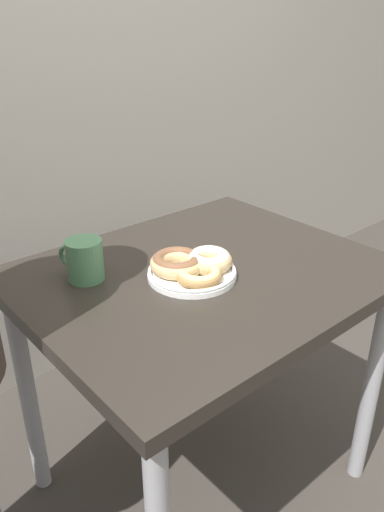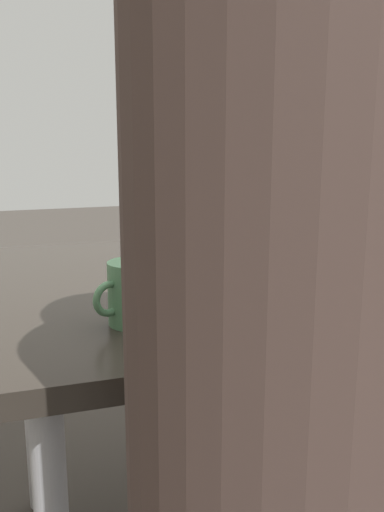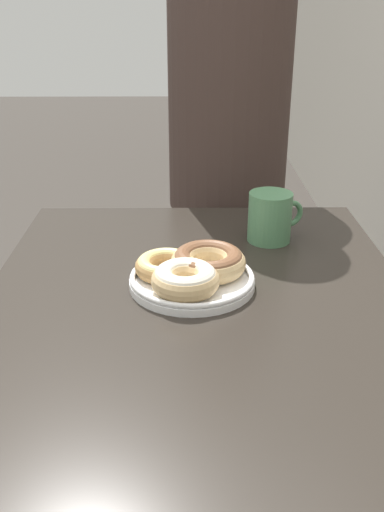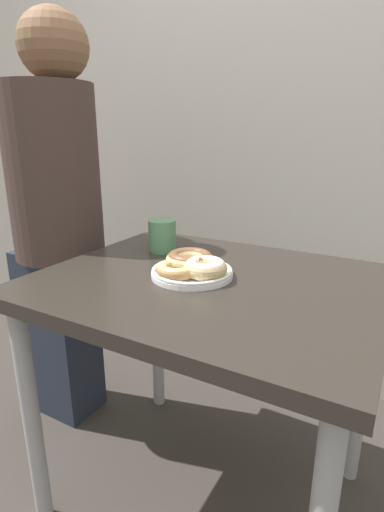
% 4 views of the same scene
% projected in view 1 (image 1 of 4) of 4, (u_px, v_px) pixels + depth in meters
% --- Properties ---
extents(wall_back, '(8.00, 0.05, 2.60)m').
position_uv_depth(wall_back, '(35.00, 43.00, 1.68)').
color(wall_back, '#9E998E').
rests_on(wall_back, ground_plane).
extents(dining_table, '(0.93, 0.76, 0.78)m').
position_uv_depth(dining_table, '(203.00, 302.00, 1.37)').
color(dining_table, '#28231E').
rests_on(dining_table, ground_plane).
extents(donut_plate, '(0.25, 0.25, 0.06)m').
position_uv_depth(donut_plate, '(192.00, 267.00, 1.27)').
color(donut_plate, white).
rests_on(donut_plate, dining_table).
extents(coffee_mug, '(0.09, 0.12, 0.11)m').
position_uv_depth(coffee_mug, '(84.00, 259.00, 1.25)').
color(coffee_mug, '#4C7F56').
rests_on(coffee_mug, dining_table).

